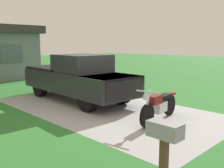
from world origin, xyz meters
TOP-DOWN VIEW (x-y plane):
  - ground_plane at (0.00, 0.00)m, footprint 80.00×80.00m
  - driveway_pad at (0.00, 0.00)m, footprint 4.58×8.70m
  - motorcycle at (0.16, -2.31)m, footprint 2.20×0.74m
  - pickup_truck at (0.17, 1.86)m, footprint 2.20×5.69m
  - mailbox at (-3.24, -4.76)m, footprint 0.26×0.48m

SIDE VIEW (x-z plane):
  - ground_plane at x=0.00m, z-range 0.00..0.00m
  - driveway_pad at x=0.00m, z-range 0.00..0.01m
  - motorcycle at x=0.16m, z-range -0.07..1.02m
  - pickup_truck at x=0.17m, z-range 0.00..1.90m
  - mailbox at x=-3.24m, z-range 0.35..1.61m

